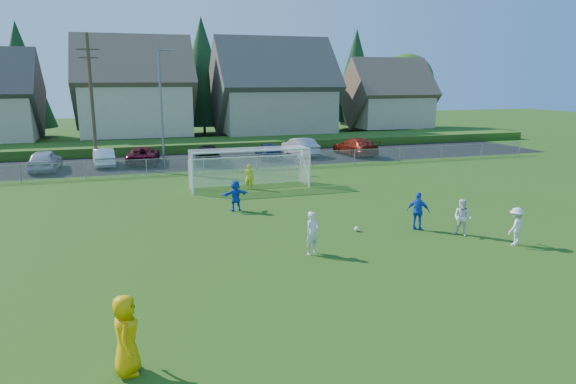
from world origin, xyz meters
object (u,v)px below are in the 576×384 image
(player_white_b, at_px, (462,218))
(player_blue_a, at_px, (418,211))
(referee, at_px, (126,335))
(soccer_goal, at_px, (249,162))
(goalkeeper, at_px, (249,177))
(player_white_c, at_px, (516,226))
(car_d, at_px, (208,154))
(car_a, at_px, (45,160))
(car_b, at_px, (104,157))
(car_e, at_px, (268,151))
(car_g, at_px, (355,147))
(player_white_a, at_px, (312,233))
(car_f, at_px, (300,147))
(car_c, at_px, (143,155))
(player_blue_b, at_px, (235,196))
(soccer_ball, at_px, (357,229))

(player_white_b, distance_m, player_blue_a, 1.93)
(referee, bearing_deg, soccer_goal, -16.14)
(player_white_b, relative_size, goalkeeper, 1.05)
(player_white_c, relative_size, car_d, 0.32)
(car_a, height_order, car_b, car_a)
(car_b, height_order, car_e, car_e)
(player_white_c, distance_m, car_g, 25.27)
(player_white_a, relative_size, car_a, 0.37)
(referee, relative_size, car_f, 0.40)
(player_white_b, relative_size, car_d, 0.33)
(player_white_c, height_order, car_c, player_white_c)
(player_white_a, bearing_deg, referee, -160.74)
(player_white_b, xyz_separation_m, player_blue_a, (-1.34, 1.39, 0.05))
(car_a, distance_m, car_g, 25.20)
(referee, height_order, player_white_a, referee)
(player_white_c, height_order, car_e, player_white_c)
(soccer_goal, bearing_deg, car_b, 128.88)
(car_b, distance_m, car_f, 16.38)
(player_blue_b, bearing_deg, car_a, -65.76)
(player_white_a, bearing_deg, car_b, 85.48)
(goalkeeper, bearing_deg, car_b, -29.50)
(soccer_ball, relative_size, soccer_goal, 0.03)
(player_white_b, bearing_deg, car_a, -172.96)
(player_blue_b, bearing_deg, player_white_c, 127.03)
(soccer_ball, height_order, car_e, car_e)
(soccer_goal, bearing_deg, car_g, 40.78)
(car_b, relative_size, car_d, 0.85)
(car_c, bearing_deg, player_blue_b, 110.67)
(player_blue_b, bearing_deg, goalkeeper, -121.72)
(referee, bearing_deg, car_e, -16.24)
(player_white_a, relative_size, player_white_b, 1.05)
(player_blue_a, relative_size, car_e, 0.42)
(car_b, distance_m, soccer_goal, 14.35)
(car_b, bearing_deg, player_blue_b, 107.35)
(player_white_b, xyz_separation_m, car_f, (0.91, 24.42, -0.02))
(soccer_ball, distance_m, car_a, 26.09)
(car_g, bearing_deg, player_white_b, 70.81)
(car_a, distance_m, car_f, 20.49)
(car_c, bearing_deg, car_g, -175.46)
(car_a, height_order, car_f, car_a)
(player_white_a, xyz_separation_m, car_e, (4.80, 23.75, -0.15))
(car_a, xyz_separation_m, car_e, (17.29, 0.49, -0.09))
(player_white_c, bearing_deg, car_a, -74.50)
(referee, bearing_deg, player_blue_b, -16.45)
(player_white_c, distance_m, car_b, 30.60)
(goalkeeper, height_order, car_g, car_g)
(car_d, distance_m, soccer_goal, 10.38)
(car_e, bearing_deg, car_c, -1.44)
(player_blue_a, xyz_separation_m, car_d, (-6.15, 21.62, -0.14))
(referee, distance_m, car_c, 30.92)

